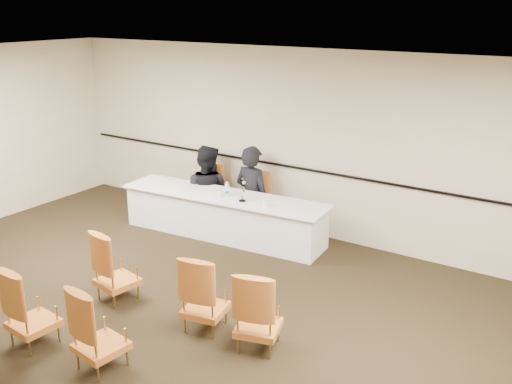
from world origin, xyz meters
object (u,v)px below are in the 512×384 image
at_px(coffee_cup, 265,203).
at_px(aud_chair_front_right, 259,309).
at_px(aud_chair_back_left, 31,306).
at_px(aud_chair_front_left, 116,265).
at_px(aud_chair_front_mid, 205,292).
at_px(panel_table, 223,215).
at_px(drinking_glass, 219,194).
at_px(panelist_second, 207,195).
at_px(water_bottle, 227,189).
at_px(microphone, 242,193).
at_px(panelist_main, 252,200).
at_px(panelist_main_chair, 252,201).
at_px(panelist_second_chair, 207,193).
at_px(aud_chair_back_mid, 100,327).

height_order(coffee_cup, aud_chair_front_right, aud_chair_front_right).
bearing_deg(aud_chair_front_right, aud_chair_back_left, -165.29).
height_order(aud_chair_front_left, aud_chair_front_mid, same).
bearing_deg(panel_table, aud_chair_front_left, -91.93).
height_order(drinking_glass, aud_chair_front_right, aud_chair_front_right).
distance_m(aud_chair_front_right, aud_chair_back_left, 2.50).
relative_size(aud_chair_front_mid, aud_chair_back_left, 1.00).
xyz_separation_m(panelist_second, aud_chair_back_left, (0.81, -4.16, 0.04)).
height_order(aud_chair_front_left, aud_chair_front_right, same).
xyz_separation_m(panel_table, water_bottle, (0.08, 0.01, 0.47)).
relative_size(panelist_second, aud_chair_front_right, 1.90).
xyz_separation_m(microphone, aud_chair_back_left, (-0.33, -3.60, -0.37)).
bearing_deg(aud_chair_front_mid, drinking_glass, 111.43).
height_order(panelist_main, aud_chair_front_mid, panelist_main).
distance_m(panelist_main_chair, water_bottle, 0.66).
height_order(panelist_main_chair, aud_chair_front_mid, same).
height_order(panelist_main_chair, microphone, microphone).
distance_m(panel_table, panelist_main, 0.61).
distance_m(panelist_main, panelist_main_chair, 0.03).
bearing_deg(aud_chair_front_mid, panelist_main, 102.09).
distance_m(panelist_main_chair, microphone, 0.78).
bearing_deg(aud_chair_front_right, panelist_second, 119.07).
bearing_deg(aud_chair_front_right, panel_table, 116.42).
bearing_deg(drinking_glass, aud_chair_back_left, -88.39).
relative_size(aud_chair_front_left, aud_chair_front_right, 1.00).
bearing_deg(water_bottle, microphone, -14.82).
relative_size(panel_table, water_bottle, 15.23).
height_order(panel_table, drinking_glass, drinking_glass).
height_order(panelist_main, microphone, panelist_main).
distance_m(panelist_main_chair, coffee_cup, 0.96).
xyz_separation_m(panel_table, panelist_main, (0.20, 0.55, 0.15)).
relative_size(panelist_main, microphone, 6.37).
xyz_separation_m(panel_table, drinking_glass, (0.00, -0.10, 0.40)).
xyz_separation_m(panelist_second_chair, aud_chair_front_mid, (2.21, -2.86, 0.00)).
relative_size(panelist_second_chair, aud_chair_front_right, 1.00).
relative_size(panelist_main, drinking_glass, 18.55).
distance_m(panelist_second_chair, aud_chair_back_left, 4.24).
relative_size(panel_table, microphone, 12.08).
height_order(panelist_main, panelist_main_chair, panelist_main).
bearing_deg(panelist_main_chair, microphone, -74.64).
distance_m(panelist_main, aud_chair_back_left, 4.24).
height_order(microphone, aud_chair_back_left, microphone).
xyz_separation_m(aud_chair_front_mid, aud_chair_back_mid, (-0.44, -1.19, 0.00)).
bearing_deg(microphone, drinking_glass, 157.29).
relative_size(panelist_main_chair, aud_chair_front_mid, 1.00).
relative_size(panelist_second_chair, microphone, 3.26).
bearing_deg(aud_chair_front_right, aud_chair_front_mid, 164.15).
relative_size(panelist_main_chair, panelist_second, 0.53).
bearing_deg(aud_chair_back_mid, panelist_main_chair, 108.97).
xyz_separation_m(panel_table, panelist_second, (-0.71, 0.48, 0.08)).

